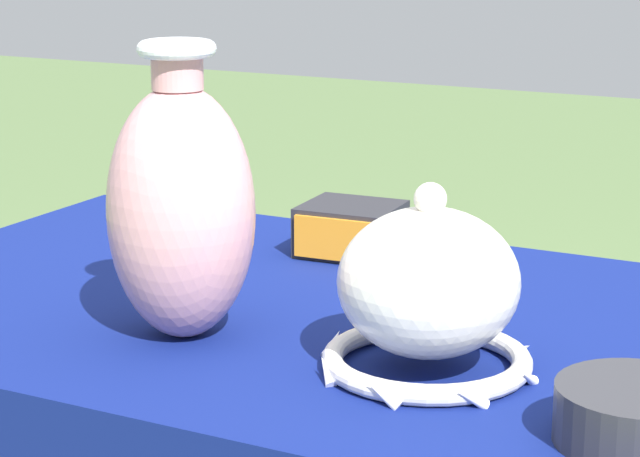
{
  "coord_description": "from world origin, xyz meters",
  "views": [
    {
      "loc": [
        0.59,
        -1.25,
        1.22
      ],
      "look_at": [
        -0.01,
        -0.1,
        0.88
      ],
      "focal_mm": 70.0,
      "sensor_mm": 36.0,
      "label": 1
    }
  ],
  "objects_px": {
    "vase_dome_bell": "(428,295)",
    "mosaic_tile_box": "(351,229)",
    "vase_tall_bulbous": "(181,208)",
    "pot_squat_charcoal": "(638,415)"
  },
  "relations": [
    {
      "from": "vase_dome_bell",
      "to": "mosaic_tile_box",
      "type": "xyz_separation_m",
      "value": [
        -0.27,
        0.37,
        -0.05
      ]
    },
    {
      "from": "vase_tall_bulbous",
      "to": "pot_squat_charcoal",
      "type": "xyz_separation_m",
      "value": [
        0.52,
        -0.06,
        -0.12
      ]
    },
    {
      "from": "vase_dome_bell",
      "to": "pot_squat_charcoal",
      "type": "relative_size",
      "value": 1.54
    },
    {
      "from": "vase_dome_bell",
      "to": "pot_squat_charcoal",
      "type": "xyz_separation_m",
      "value": [
        0.24,
        -0.08,
        -0.05
      ]
    },
    {
      "from": "pot_squat_charcoal",
      "to": "mosaic_tile_box",
      "type": "bearing_deg",
      "value": 138.27
    },
    {
      "from": "vase_tall_bulbous",
      "to": "vase_dome_bell",
      "type": "relative_size",
      "value": 1.43
    },
    {
      "from": "vase_dome_bell",
      "to": "pot_squat_charcoal",
      "type": "distance_m",
      "value": 0.26
    },
    {
      "from": "mosaic_tile_box",
      "to": "vase_dome_bell",
      "type": "bearing_deg",
      "value": -57.62
    },
    {
      "from": "vase_dome_bell",
      "to": "pot_squat_charcoal",
      "type": "bearing_deg",
      "value": -19.2
    },
    {
      "from": "mosaic_tile_box",
      "to": "vase_tall_bulbous",
      "type": "bearing_deg",
      "value": -95.8
    }
  ]
}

